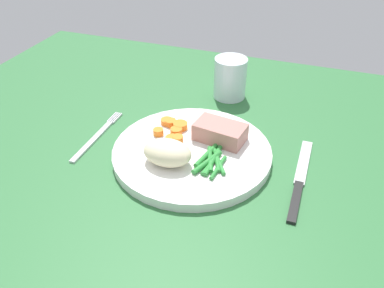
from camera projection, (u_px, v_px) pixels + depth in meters
The scene contains 9 objects.
dining_table at pixel (208, 167), 67.16cm from camera, with size 120.00×90.00×2.00cm.
dinner_plate at pixel (192, 153), 67.34cm from camera, with size 26.76×26.76×1.60cm, color white.
meat_portion at pixel (220, 132), 68.22cm from camera, with size 8.52×5.01×3.07cm, color #B2756B.
mashed_potatoes at pixel (167, 153), 62.68cm from camera, with size 7.88×5.46×4.01cm, color beige.
carrot_slices at pixel (173, 130), 70.54cm from camera, with size 5.98×7.52×1.15cm.
green_beans at pixel (212, 161), 63.65cm from camera, with size 5.22×8.71×0.87cm.
fork at pixel (97, 136), 72.47cm from camera, with size 1.44×16.60×0.40cm.
knife at pixel (300, 180), 62.54cm from camera, with size 1.70×20.50×0.64cm.
water_glass at pixel (230, 81), 82.93cm from camera, with size 6.74×6.74×8.50cm.
Camera 1 is at (15.08, -50.18, 43.27)cm, focal length 37.25 mm.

